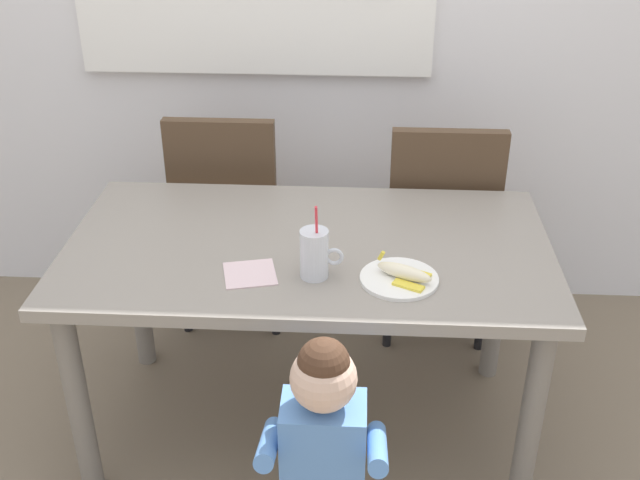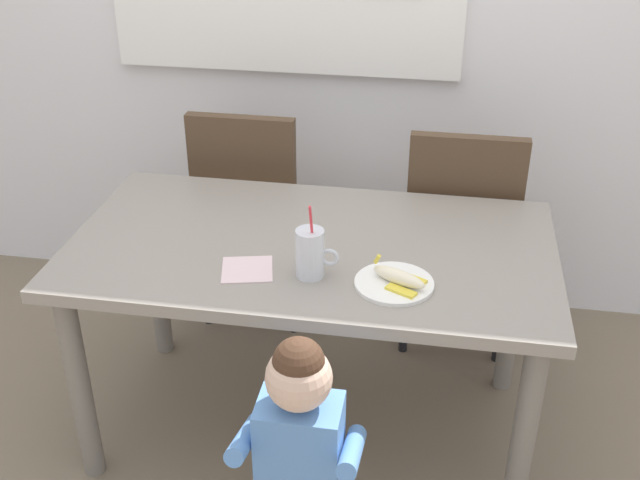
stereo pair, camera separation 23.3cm
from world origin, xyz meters
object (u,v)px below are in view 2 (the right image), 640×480
Objects in this scene: milk_cup at (310,256)px; dining_chair_right at (461,227)px; dining_chair_left at (252,203)px; paper_napkin at (247,269)px; peeled_banana at (400,278)px; dining_table at (312,270)px; toddler_standing at (300,438)px; snack_plate at (394,283)px.

dining_chair_right is at bearing 60.95° from milk_cup.
dining_chair_left reaches higher than paper_napkin.
peeled_banana is at bearing -4.06° from milk_cup.
peeled_banana is at bearing -35.92° from dining_table.
milk_cup reaches higher than dining_chair_right.
milk_cup is at bearing 96.47° from toddler_standing.
toddler_standing is at bearing 109.45° from dining_chair_left.
dining_chair_left is 1.11m from snack_plate.
milk_cup reaches higher than toddler_standing.
snack_plate is 1.53× the size of paper_napkin.
toddler_standing is at bearing -83.53° from milk_cup.
milk_cup is 0.20m from paper_napkin.
snack_plate is 1.34× the size of peeled_banana.
paper_napkin is at bearing 178.73° from snack_plate.
dining_chair_right is 1.15× the size of toddler_standing.
peeled_banana is 0.45m from paper_napkin.
dining_chair_left reaches higher than dining_table.
toddler_standing is 0.52m from milk_cup.
paper_napkin is (-0.19, -0.00, -0.06)m from milk_cup.
milk_cup is (-0.05, 0.43, 0.30)m from toddler_standing.
dining_chair_right reaches higher than paper_napkin.
milk_cup reaches higher than dining_table.
snack_plate is (-0.20, -0.81, 0.22)m from dining_chair_right.
paper_napkin is at bearing 177.90° from peeled_banana.
snack_plate is 0.03m from peeled_banana.
dining_table is 0.36m from snack_plate.
peeled_banana is at bearing 77.39° from dining_chair_right.
dining_table is at bearing 144.08° from peeled_banana.
dining_chair_left is 0.99m from milk_cup.
dining_table is at bearing 51.73° from dining_chair_right.
dining_table is at bearing 119.30° from dining_chair_left.
peeled_banana is at bearing -24.80° from snack_plate.
dining_chair_right is 3.87× the size of milk_cup.
milk_cup is at bearing 115.28° from dining_chair_left.
toddler_standing is 0.54m from paper_napkin.
peeled_banana is at bearing 62.48° from toddler_standing.
dining_chair_right is at bearing 51.73° from dining_table.
snack_plate is at bearing 64.54° from toddler_standing.
toddler_standing is 3.37× the size of milk_cup.
milk_cup is 1.08× the size of snack_plate.
milk_cup is at bearing 60.95° from dining_chair_right.
dining_chair_left is 1.00× the size of dining_chair_right.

